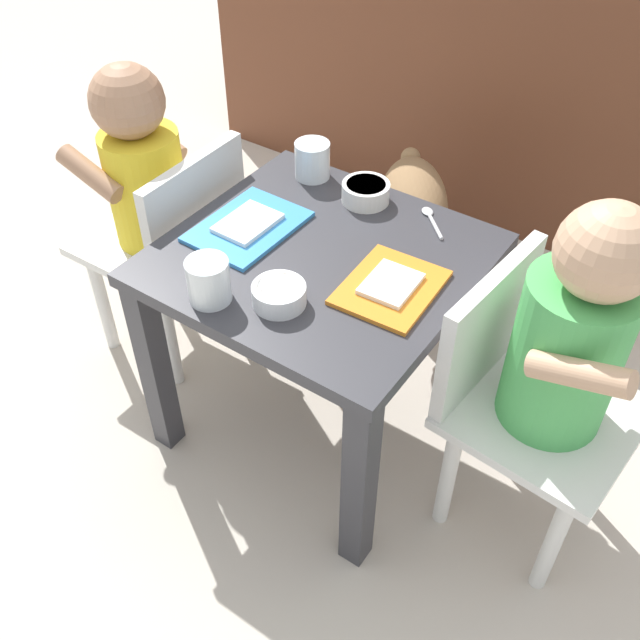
{
  "coord_description": "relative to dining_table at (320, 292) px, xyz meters",
  "views": [
    {
      "loc": [
        0.56,
        -0.8,
        1.19
      ],
      "look_at": [
        0.0,
        0.0,
        0.29
      ],
      "focal_mm": 40.63,
      "sensor_mm": 36.0,
      "label": 1
    }
  ],
  "objects": [
    {
      "name": "ground_plane",
      "position": [
        0.0,
        0.0,
        -0.35
      ],
      "size": [
        7.0,
        7.0,
        0.0
      ],
      "primitive_type": "plane",
      "color": "beige"
    },
    {
      "name": "kitchen_cabinet_back",
      "position": [
        0.0,
        1.03,
        0.15
      ],
      "size": [
        1.89,
        0.4,
        1.01
      ],
      "primitive_type": "cube",
      "color": "brown",
      "rests_on": "ground"
    },
    {
      "name": "dining_table",
      "position": [
        0.0,
        0.0,
        0.0
      ],
      "size": [
        0.51,
        0.49,
        0.44
      ],
      "color": "#333338",
      "rests_on": "ground"
    },
    {
      "name": "seated_child_left",
      "position": [
        -0.42,
        0.01,
        0.06
      ],
      "size": [
        0.28,
        0.28,
        0.66
      ],
      "color": "silver",
      "rests_on": "ground"
    },
    {
      "name": "seated_child_right",
      "position": [
        0.42,
        0.03,
        0.07
      ],
      "size": [
        0.3,
        0.3,
        0.69
      ],
      "color": "silver",
      "rests_on": "ground"
    },
    {
      "name": "dog",
      "position": [
        -0.07,
        0.48,
        -0.13
      ],
      "size": [
        0.33,
        0.42,
        0.33
      ],
      "color": "olive",
      "rests_on": "ground"
    },
    {
      "name": "food_tray_left",
      "position": [
        -0.15,
        -0.01,
        0.09
      ],
      "size": [
        0.15,
        0.2,
        0.02
      ],
      "color": "#388CD8",
      "rests_on": "dining_table"
    },
    {
      "name": "food_tray_right",
      "position": [
        0.15,
        -0.01,
        0.09
      ],
      "size": [
        0.15,
        0.18,
        0.02
      ],
      "color": "orange",
      "rests_on": "dining_table"
    },
    {
      "name": "water_cup_left",
      "position": [
        -0.15,
        0.19,
        0.12
      ],
      "size": [
        0.07,
        0.07,
        0.07
      ],
      "color": "white",
      "rests_on": "dining_table"
    },
    {
      "name": "water_cup_right",
      "position": [
        -0.08,
        -0.19,
        0.12
      ],
      "size": [
        0.07,
        0.07,
        0.07
      ],
      "color": "white",
      "rests_on": "dining_table"
    },
    {
      "name": "cereal_bowl_right_side",
      "position": [
        -0.02,
        0.18,
        0.11
      ],
      "size": [
        0.09,
        0.09,
        0.04
      ],
      "color": "white",
      "rests_on": "dining_table"
    },
    {
      "name": "cereal_bowl_left_side",
      "position": [
        0.02,
        -0.14,
        0.11
      ],
      "size": [
        0.09,
        0.09,
        0.03
      ],
      "color": "white",
      "rests_on": "dining_table"
    },
    {
      "name": "spoon_by_left_tray",
      "position": [
        0.11,
        0.19,
        0.09
      ],
      "size": [
        0.08,
        0.08,
        0.01
      ],
      "color": "silver",
      "rests_on": "dining_table"
    }
  ]
}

